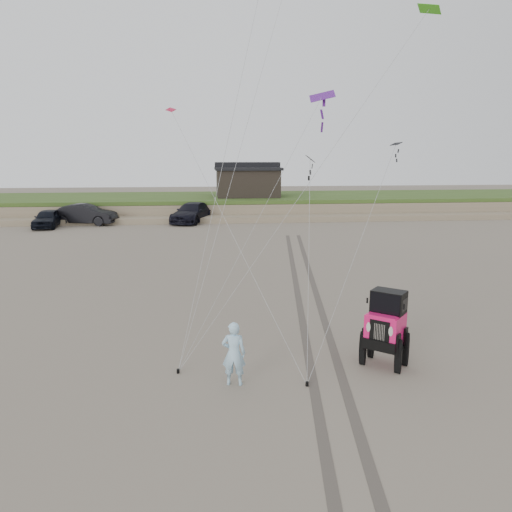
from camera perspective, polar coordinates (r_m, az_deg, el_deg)
The scene contains 12 objects.
ground at distance 14.22m, azimuth 4.32°, elevation -12.71°, with size 160.00×160.00×0.00m, color #6B6054.
dune_ridge at distance 50.55m, azimuth -3.30°, elevation 5.84°, with size 160.00×14.25×1.73m.
cabin at distance 50.00m, azimuth -0.99°, elevation 8.57°, with size 6.40×5.40×3.35m.
truck_a at distance 43.87m, azimuth -22.72°, elevation 3.98°, with size 1.74×4.33×1.47m, color black.
truck_b at distance 44.50m, azimuth -18.95°, elevation 4.52°, with size 1.84×5.27×1.74m, color black.
truck_c at distance 43.95m, azimuth -7.31°, elevation 4.93°, with size 2.36×5.81×1.69m, color black.
jeep at distance 14.51m, azimuth 14.51°, elevation -8.89°, with size 1.99×4.61×1.72m, color #EE1767, non-canonical shape.
man at distance 12.97m, azimuth -2.56°, elevation -11.08°, with size 0.62×0.40×1.69m, color #92BBE1.
kite_flock at distance 23.29m, azimuth 7.68°, elevation 21.67°, with size 9.84×9.64×9.68m.
stake_main at distance 14.05m, azimuth -8.90°, elevation -12.87°, with size 0.08×0.08×0.12m, color black.
stake_aux at distance 13.26m, azimuth 5.85°, elevation -14.34°, with size 0.08×0.08×0.12m, color black.
tire_tracks at distance 21.99m, azimuth 5.74°, elevation -3.89°, with size 5.22×29.74×0.01m.
Camera 1 is at (-2.40, -12.74, 5.83)m, focal length 35.00 mm.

